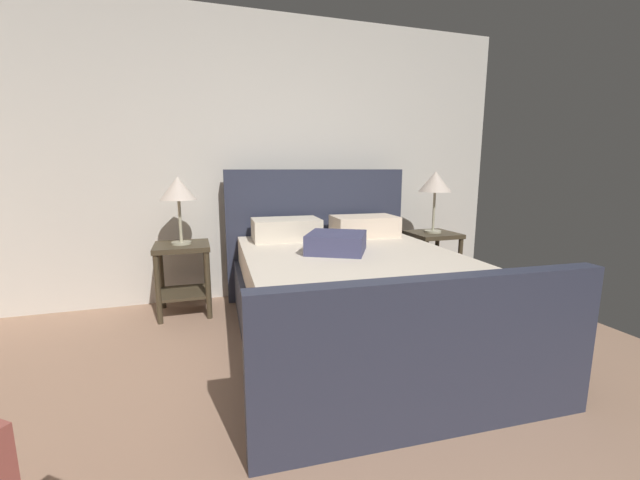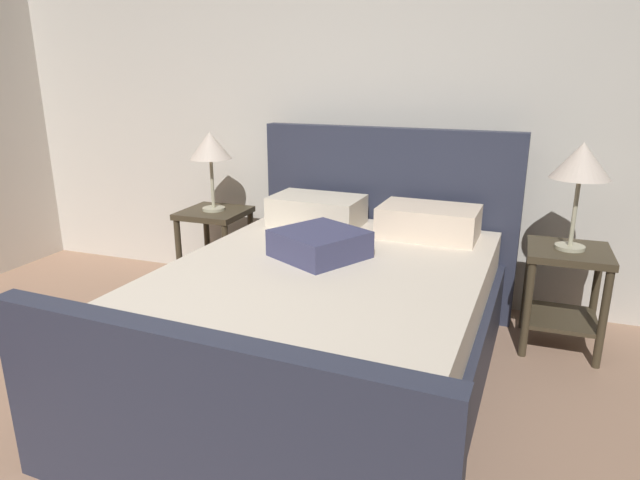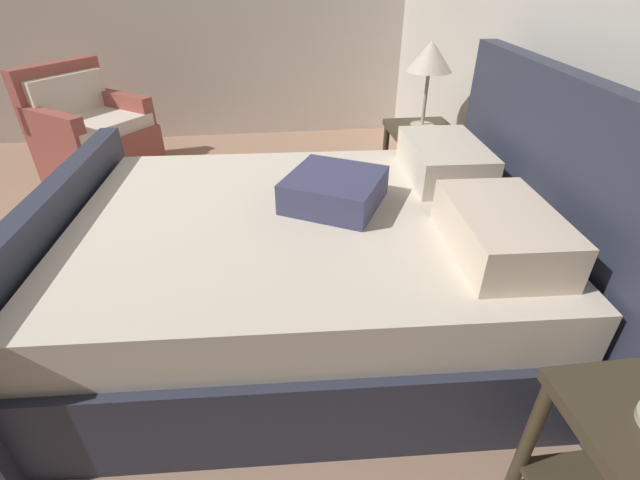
# 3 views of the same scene
# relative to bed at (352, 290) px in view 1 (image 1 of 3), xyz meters

# --- Properties ---
(wall_back) EXTENTS (5.07, 0.12, 2.60)m
(wall_back) POSITION_rel_bed_xyz_m (-0.49, 1.27, 0.95)
(wall_back) COLOR beige
(wall_back) RESTS_ON ground
(bed) EXTENTS (1.81, 2.33, 1.21)m
(bed) POSITION_rel_bed_xyz_m (0.00, 0.00, 0.00)
(bed) COLOR #2D3144
(bed) RESTS_ON ground
(nightstand_right) EXTENTS (0.44, 0.44, 0.60)m
(nightstand_right) POSITION_rel_bed_xyz_m (1.16, 0.75, 0.05)
(nightstand_right) COLOR #3F3524
(nightstand_right) RESTS_ON ground
(table_lamp_right) EXTENTS (0.31, 0.31, 0.59)m
(table_lamp_right) POSITION_rel_bed_xyz_m (1.16, 0.75, 0.73)
(table_lamp_right) COLOR #B7B293
(table_lamp_right) RESTS_ON nightstand_right
(nightstand_left) EXTENTS (0.44, 0.44, 0.60)m
(nightstand_left) POSITION_rel_bed_xyz_m (-1.17, 0.87, 0.05)
(nightstand_left) COLOR #3F3524
(nightstand_left) RESTS_ON ground
(table_lamp_left) EXTENTS (0.29, 0.29, 0.55)m
(table_lamp_left) POSITION_rel_bed_xyz_m (-1.17, 0.87, 0.69)
(table_lamp_left) COLOR #B7B293
(table_lamp_left) RESTS_ON nightstand_left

